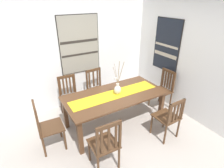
# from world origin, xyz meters

# --- Properties ---
(ground_plane) EXTENTS (6.40, 6.40, 0.03)m
(ground_plane) POSITION_xyz_m (0.00, 0.00, -0.01)
(ground_plane) COLOR #B2A89E
(wall_back) EXTENTS (6.40, 0.12, 2.70)m
(wall_back) POSITION_xyz_m (0.00, 1.86, 1.35)
(wall_back) COLOR white
(wall_back) RESTS_ON ground_plane
(wall_side) EXTENTS (0.12, 6.40, 2.70)m
(wall_side) POSITION_xyz_m (1.86, 0.00, 1.35)
(wall_side) COLOR white
(wall_side) RESTS_ON ground_plane
(dining_table) EXTENTS (2.03, 0.98, 0.73)m
(dining_table) POSITION_xyz_m (0.19, 0.54, 0.63)
(dining_table) COLOR #51331E
(dining_table) RESTS_ON ground_plane
(table_runner) EXTENTS (1.87, 0.36, 0.01)m
(table_runner) POSITION_xyz_m (0.19, 0.54, 0.73)
(table_runner) COLOR gold
(table_runner) RESTS_ON dining_table
(centerpiece_vase) EXTENTS (0.21, 0.18, 0.71)m
(centerpiece_vase) POSITION_xyz_m (0.25, 0.53, 0.85)
(centerpiece_vase) COLOR silver
(centerpiece_vase) RESTS_ON dining_table
(chair_0) EXTENTS (0.44, 0.44, 0.96)m
(chair_0) POSITION_xyz_m (-1.19, 0.54, 0.49)
(chair_0) COLOR #4C301C
(chair_0) RESTS_ON ground_plane
(chair_1) EXTENTS (0.44, 0.44, 0.96)m
(chair_1) POSITION_xyz_m (-0.52, -0.34, 0.49)
(chair_1) COLOR #4C301C
(chair_1) RESTS_ON ground_plane
(chair_2) EXTENTS (0.44, 0.44, 0.93)m
(chair_2) POSITION_xyz_m (-0.50, 1.38, 0.49)
(chair_2) COLOR #4C301C
(chair_2) RESTS_ON ground_plane
(chair_3) EXTENTS (0.45, 0.45, 0.95)m
(chair_3) POSITION_xyz_m (0.19, 1.39, 0.48)
(chair_3) COLOR #4C301C
(chair_3) RESTS_ON ground_plane
(chair_4) EXTENTS (0.43, 0.43, 0.88)m
(chair_4) POSITION_xyz_m (0.85, -0.33, 0.47)
(chair_4) COLOR #4C301C
(chair_4) RESTS_ON ground_plane
(chair_5) EXTENTS (0.43, 0.43, 0.95)m
(chair_5) POSITION_xyz_m (1.56, 0.53, 0.50)
(chair_5) COLOR #4C301C
(chair_5) RESTS_ON ground_plane
(painting_on_back_wall) EXTENTS (0.96, 0.05, 1.34)m
(painting_on_back_wall) POSITION_xyz_m (-0.01, 1.79, 1.50)
(painting_on_back_wall) COLOR black
(painting_on_side_wall) EXTENTS (0.05, 0.77, 1.23)m
(painting_on_side_wall) POSITION_xyz_m (1.79, 0.81, 1.46)
(painting_on_side_wall) COLOR black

